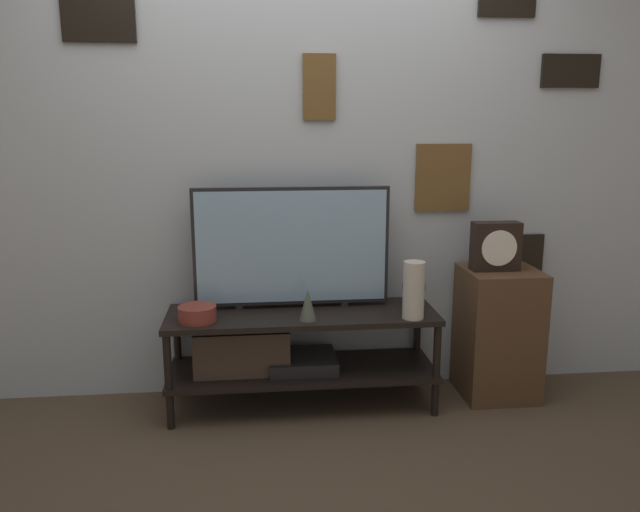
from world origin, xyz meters
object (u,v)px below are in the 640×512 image
(television, at_px, (292,247))
(mantel_clock, at_px, (496,246))
(vase_tall_ceramic, at_px, (414,290))
(vase_slim_bronze, at_px, (308,305))
(vase_wide_bowl, at_px, (197,314))
(decorative_bust, at_px, (414,289))

(television, height_order, mantel_clock, television)
(television, relative_size, vase_tall_ceramic, 3.51)
(vase_slim_bronze, height_order, vase_wide_bowl, vase_slim_bronze)
(vase_wide_bowl, xyz_separation_m, vase_tall_ceramic, (1.10, -0.07, 0.11))
(vase_tall_ceramic, xyz_separation_m, mantel_clock, (0.50, 0.19, 0.18))
(vase_slim_bronze, distance_m, mantel_clock, 1.08)
(television, bearing_deg, vase_slim_bronze, -74.24)
(decorative_bust, xyz_separation_m, mantel_clock, (0.45, -0.00, 0.23))
(vase_wide_bowl, bearing_deg, decorative_bust, 5.90)
(vase_wide_bowl, bearing_deg, vase_tall_ceramic, -3.55)
(decorative_bust, bearing_deg, vase_wide_bowl, -174.10)
(television, distance_m, vase_slim_bronze, 0.35)
(television, height_order, vase_tall_ceramic, television)
(vase_wide_bowl, bearing_deg, vase_slim_bronze, -4.28)
(vase_tall_ceramic, distance_m, decorative_bust, 0.20)
(decorative_bust, height_order, mantel_clock, mantel_clock)
(vase_wide_bowl, distance_m, decorative_bust, 1.16)
(television, height_order, decorative_bust, television)
(decorative_bust, bearing_deg, vase_tall_ceramic, -104.77)
(vase_wide_bowl, height_order, mantel_clock, mantel_clock)
(vase_tall_ceramic, bearing_deg, television, 156.98)
(television, bearing_deg, decorative_bust, -6.14)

